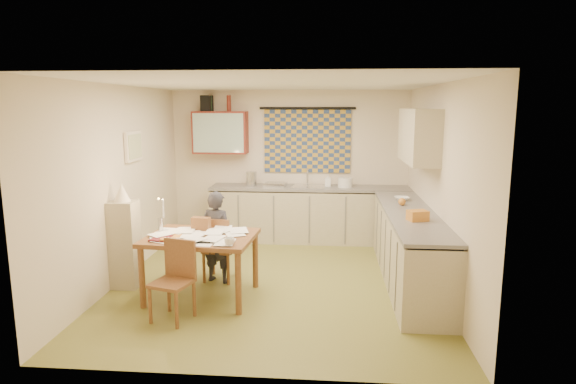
# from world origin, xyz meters

# --- Properties ---
(floor) EXTENTS (4.00, 4.50, 0.02)m
(floor) POSITION_xyz_m (0.00, 0.00, -0.01)
(floor) COLOR olive
(floor) RESTS_ON ground
(ceiling) EXTENTS (4.00, 4.50, 0.02)m
(ceiling) POSITION_xyz_m (0.00, 0.00, 2.51)
(ceiling) COLOR white
(ceiling) RESTS_ON floor
(wall_back) EXTENTS (4.00, 0.02, 2.50)m
(wall_back) POSITION_xyz_m (0.00, 2.26, 1.25)
(wall_back) COLOR beige
(wall_back) RESTS_ON floor
(wall_front) EXTENTS (4.00, 0.02, 2.50)m
(wall_front) POSITION_xyz_m (0.00, -2.26, 1.25)
(wall_front) COLOR beige
(wall_front) RESTS_ON floor
(wall_left) EXTENTS (0.02, 4.50, 2.50)m
(wall_left) POSITION_xyz_m (-2.01, 0.00, 1.25)
(wall_left) COLOR beige
(wall_left) RESTS_ON floor
(wall_right) EXTENTS (0.02, 4.50, 2.50)m
(wall_right) POSITION_xyz_m (2.01, 0.00, 1.25)
(wall_right) COLOR beige
(wall_right) RESTS_ON floor
(window_blind) EXTENTS (1.45, 0.03, 1.05)m
(window_blind) POSITION_xyz_m (0.30, 2.22, 1.65)
(window_blind) COLOR navy
(window_blind) RESTS_ON wall_back
(curtain_rod) EXTENTS (1.60, 0.04, 0.04)m
(curtain_rod) POSITION_xyz_m (0.30, 2.20, 2.20)
(curtain_rod) COLOR black
(curtain_rod) RESTS_ON wall_back
(wall_cabinet) EXTENTS (0.90, 0.34, 0.70)m
(wall_cabinet) POSITION_xyz_m (-1.15, 2.08, 1.80)
(wall_cabinet) COLOR maroon
(wall_cabinet) RESTS_ON wall_back
(wall_cabinet_glass) EXTENTS (0.84, 0.02, 0.64)m
(wall_cabinet_glass) POSITION_xyz_m (-1.15, 1.91, 1.80)
(wall_cabinet_glass) COLOR #99B2A5
(wall_cabinet_glass) RESTS_ON wall_back
(upper_cabinet_right) EXTENTS (0.34, 1.30, 0.70)m
(upper_cabinet_right) POSITION_xyz_m (1.83, 0.55, 1.85)
(upper_cabinet_right) COLOR tan
(upper_cabinet_right) RESTS_ON wall_right
(framed_print) EXTENTS (0.04, 0.50, 0.40)m
(framed_print) POSITION_xyz_m (-1.97, 0.40, 1.70)
(framed_print) COLOR #F8E8CD
(framed_print) RESTS_ON wall_left
(print_canvas) EXTENTS (0.01, 0.42, 0.32)m
(print_canvas) POSITION_xyz_m (-1.95, 0.40, 1.70)
(print_canvas) COLOR silver
(print_canvas) RESTS_ON wall_left
(counter_back) EXTENTS (3.30, 0.62, 0.92)m
(counter_back) POSITION_xyz_m (0.37, 1.95, 0.45)
(counter_back) COLOR tan
(counter_back) RESTS_ON floor
(counter_right) EXTENTS (0.62, 2.95, 0.92)m
(counter_right) POSITION_xyz_m (1.70, 0.13, 0.45)
(counter_right) COLOR tan
(counter_right) RESTS_ON floor
(stove) EXTENTS (0.56, 0.56, 0.87)m
(stove) POSITION_xyz_m (1.70, -1.06, 0.43)
(stove) COLOR white
(stove) RESTS_ON floor
(sink) EXTENTS (0.60, 0.52, 0.10)m
(sink) POSITION_xyz_m (0.35, 1.95, 0.88)
(sink) COLOR silver
(sink) RESTS_ON counter_back
(tap) EXTENTS (0.04, 0.04, 0.28)m
(tap) POSITION_xyz_m (0.31, 2.13, 1.06)
(tap) COLOR silver
(tap) RESTS_ON counter_back
(dish_rack) EXTENTS (0.38, 0.34, 0.06)m
(dish_rack) POSITION_xyz_m (-0.21, 1.95, 0.95)
(dish_rack) COLOR silver
(dish_rack) RESTS_ON counter_back
(kettle) EXTENTS (0.22, 0.22, 0.24)m
(kettle) POSITION_xyz_m (-0.62, 1.95, 1.04)
(kettle) COLOR silver
(kettle) RESTS_ON counter_back
(mixing_bowl) EXTENTS (0.27, 0.27, 0.16)m
(mixing_bowl) POSITION_xyz_m (0.94, 1.95, 1.00)
(mixing_bowl) COLOR white
(mixing_bowl) RESTS_ON counter_back
(soap_bottle) EXTENTS (0.10, 0.10, 0.21)m
(soap_bottle) POSITION_xyz_m (0.66, 2.00, 1.02)
(soap_bottle) COLOR white
(soap_bottle) RESTS_ON counter_back
(bowl) EXTENTS (0.23, 0.23, 0.05)m
(bowl) POSITION_xyz_m (1.70, 0.88, 0.95)
(bowl) COLOR white
(bowl) RESTS_ON counter_right
(orange_bag) EXTENTS (0.26, 0.22, 0.12)m
(orange_bag) POSITION_xyz_m (1.70, -0.34, 0.98)
(orange_bag) COLOR #C87B2B
(orange_bag) RESTS_ON counter_right
(fruit_orange) EXTENTS (0.10, 0.10, 0.10)m
(fruit_orange) POSITION_xyz_m (1.65, 0.54, 0.97)
(fruit_orange) COLOR #C87B2B
(fruit_orange) RESTS_ON counter_right
(speaker) EXTENTS (0.18, 0.22, 0.26)m
(speaker) POSITION_xyz_m (-1.37, 2.08, 2.28)
(speaker) COLOR black
(speaker) RESTS_ON wall_cabinet
(bottle_green) EXTENTS (0.09, 0.09, 0.26)m
(bottle_green) POSITION_xyz_m (-1.32, 2.08, 2.28)
(bottle_green) COLOR #195926
(bottle_green) RESTS_ON wall_cabinet
(bottle_brown) EXTENTS (0.08, 0.08, 0.26)m
(bottle_brown) POSITION_xyz_m (-1.00, 2.08, 2.28)
(bottle_brown) COLOR maroon
(bottle_brown) RESTS_ON wall_cabinet
(dining_table) EXTENTS (1.30, 1.03, 0.75)m
(dining_table) POSITION_xyz_m (-0.81, -0.59, 0.38)
(dining_table) COLOR brown
(dining_table) RESTS_ON floor
(chair_far) EXTENTS (0.43, 0.43, 0.85)m
(chair_far) POSITION_xyz_m (-0.73, -0.01, 0.26)
(chair_far) COLOR brown
(chair_far) RESTS_ON floor
(chair_near) EXTENTS (0.47, 0.47, 0.84)m
(chair_near) POSITION_xyz_m (-0.96, -1.21, 0.26)
(chair_near) COLOR brown
(chair_near) RESTS_ON floor
(person) EXTENTS (0.59, 0.52, 1.19)m
(person) POSITION_xyz_m (-0.75, -0.06, 0.59)
(person) COLOR black
(person) RESTS_ON floor
(shelf_stand) EXTENTS (0.32, 0.30, 1.09)m
(shelf_stand) POSITION_xyz_m (-1.84, -0.34, 0.55)
(shelf_stand) COLOR tan
(shelf_stand) RESTS_ON floor
(lampshade) EXTENTS (0.20, 0.20, 0.22)m
(lampshade) POSITION_xyz_m (-1.84, -0.34, 1.20)
(lampshade) COLOR #F8E8CD
(lampshade) RESTS_ON shelf_stand
(letter_rack) EXTENTS (0.23, 0.13, 0.16)m
(letter_rack) POSITION_xyz_m (-0.87, -0.35, 0.83)
(letter_rack) COLOR brown
(letter_rack) RESTS_ON dining_table
(mug) EXTENTS (0.15, 0.15, 0.09)m
(mug) POSITION_xyz_m (-0.40, -0.96, 0.79)
(mug) COLOR white
(mug) RESTS_ON dining_table
(magazine) EXTENTS (0.26, 0.31, 0.02)m
(magazine) POSITION_xyz_m (-1.31, -0.78, 0.76)
(magazine) COLOR maroon
(magazine) RESTS_ON dining_table
(book) EXTENTS (0.23, 0.28, 0.02)m
(book) POSITION_xyz_m (-1.20, -0.66, 0.76)
(book) COLOR #C87B2B
(book) RESTS_ON dining_table
(orange_box) EXTENTS (0.13, 0.09, 0.04)m
(orange_box) POSITION_xyz_m (-1.13, -0.89, 0.77)
(orange_box) COLOR #C87B2B
(orange_box) RESTS_ON dining_table
(eyeglasses) EXTENTS (0.13, 0.05, 0.02)m
(eyeglasses) POSITION_xyz_m (-0.70, -0.90, 0.76)
(eyeglasses) COLOR black
(eyeglasses) RESTS_ON dining_table
(candle_holder) EXTENTS (0.06, 0.06, 0.18)m
(candle_holder) POSITION_xyz_m (-1.32, -0.50, 0.84)
(candle_holder) COLOR silver
(candle_holder) RESTS_ON dining_table
(candle) EXTENTS (0.03, 0.03, 0.22)m
(candle) POSITION_xyz_m (-1.29, -0.47, 1.04)
(candle) COLOR white
(candle) RESTS_ON dining_table
(candle_flame) EXTENTS (0.02, 0.02, 0.02)m
(candle_flame) POSITION_xyz_m (-1.33, -0.51, 1.16)
(candle_flame) COLOR #FFCC66
(candle_flame) RESTS_ON dining_table
(papers) EXTENTS (1.15, 0.91, 0.03)m
(papers) POSITION_xyz_m (-0.84, -0.58, 0.77)
(papers) COLOR white
(papers) RESTS_ON dining_table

